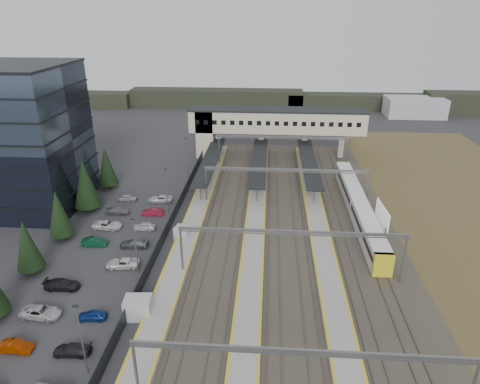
# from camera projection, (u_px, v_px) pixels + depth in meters

# --- Properties ---
(ground) EXTENTS (220.00, 220.00, 0.00)m
(ground) POSITION_uv_depth(u_px,v_px,m) (207.00, 244.00, 63.68)
(ground) COLOR #2B2B2D
(ground) RESTS_ON ground
(office_building) EXTENTS (24.30, 18.30, 24.30)m
(office_building) POSITION_uv_depth(u_px,v_px,m) (3.00, 138.00, 72.13)
(office_building) COLOR #354153
(office_building) RESTS_ON ground
(conifer_row) EXTENTS (4.42, 49.82, 9.50)m
(conifer_row) POSITION_uv_depth(u_px,v_px,m) (45.00, 223.00, 59.64)
(conifer_row) COLOR black
(conifer_row) RESTS_ON ground
(car_park) EXTENTS (10.71, 44.74, 1.29)m
(car_park) POSITION_uv_depth(u_px,v_px,m) (102.00, 260.00, 58.71)
(car_park) COLOR #A7A5AA
(car_park) RESTS_ON ground
(lampposts) EXTENTS (0.50, 53.25, 8.07)m
(lampposts) POSITION_uv_depth(u_px,v_px,m) (154.00, 213.00, 63.61)
(lampposts) COLOR slate
(lampposts) RESTS_ON ground
(fence) EXTENTS (0.08, 90.00, 2.00)m
(fence) POSITION_uv_depth(u_px,v_px,m) (171.00, 222.00, 68.28)
(fence) COLOR #26282B
(fence) RESTS_ON ground
(relay_cabin_near) EXTENTS (3.16, 2.43, 2.50)m
(relay_cabin_near) POSITION_uv_depth(u_px,v_px,m) (138.00, 308.00, 48.38)
(relay_cabin_near) COLOR #A8ABAE
(relay_cabin_near) RESTS_ON ground
(relay_cabin_far) EXTENTS (2.63, 2.36, 2.04)m
(relay_cabin_far) POSITION_uv_depth(u_px,v_px,m) (183.00, 233.00, 64.78)
(relay_cabin_far) COLOR #A8ABAE
(relay_cabin_far) RESTS_ON ground
(rail_corridor) EXTENTS (34.00, 90.00, 0.92)m
(rail_corridor) POSITION_uv_depth(u_px,v_px,m) (270.00, 229.00, 67.54)
(rail_corridor) COLOR #38332A
(rail_corridor) RESTS_ON ground
(canopies) EXTENTS (23.10, 30.00, 3.28)m
(canopies) POSITION_uv_depth(u_px,v_px,m) (259.00, 161.00, 86.36)
(canopies) COLOR black
(canopies) RESTS_ON ground
(footbridge) EXTENTS (40.40, 6.40, 11.20)m
(footbridge) POSITION_uv_depth(u_px,v_px,m) (265.00, 123.00, 98.44)
(footbridge) COLOR beige
(footbridge) RESTS_ON ground
(gantries) EXTENTS (28.40, 62.28, 7.17)m
(gantries) POSITION_uv_depth(u_px,v_px,m) (289.00, 202.00, 63.26)
(gantries) COLOR slate
(gantries) RESTS_ON ground
(train) EXTENTS (2.58, 35.84, 3.25)m
(train) POSITION_uv_depth(u_px,v_px,m) (358.00, 208.00, 71.04)
(train) COLOR silver
(train) RESTS_ON ground
(billboard) EXTENTS (0.47, 6.38, 5.49)m
(billboard) POSITION_uv_depth(u_px,v_px,m) (382.00, 217.00, 63.70)
(billboard) COLOR slate
(billboard) RESTS_ON ground
(treeline_far) EXTENTS (170.00, 19.00, 7.00)m
(treeline_far) POSITION_uv_depth(u_px,v_px,m) (314.00, 101.00, 145.38)
(treeline_far) COLOR black
(treeline_far) RESTS_ON ground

